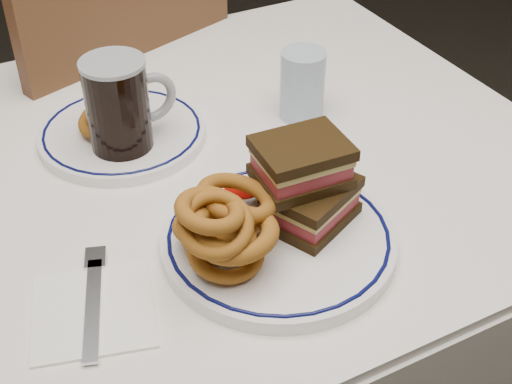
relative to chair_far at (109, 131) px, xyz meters
name	(u,v)px	position (x,y,z in m)	size (l,w,h in m)	color
dining_table	(133,236)	(-0.10, -0.48, 0.12)	(1.27, 0.87, 0.75)	silver
chair_far	(109,131)	(0.00, 0.00, 0.00)	(0.56, 0.56, 0.96)	#4E2919
main_plate	(278,239)	(0.02, -0.70, 0.24)	(0.29, 0.29, 0.02)	white
reuben_sandwich	(306,183)	(0.06, -0.68, 0.30)	(0.13, 0.12, 0.11)	black
onion_rings_main	(223,226)	(-0.06, -0.70, 0.29)	(0.14, 0.15, 0.12)	brown
ketchup_ramekin	(242,197)	(0.00, -0.63, 0.26)	(0.06, 0.06, 0.03)	white
beer_mug	(120,108)	(-0.08, -0.42, 0.30)	(0.14, 0.09, 0.15)	black
water_glass	(302,85)	(0.20, -0.44, 0.28)	(0.07, 0.07, 0.11)	#A4BDD3
far_plate	(122,133)	(-0.07, -0.38, 0.24)	(0.25, 0.25, 0.02)	white
onion_rings_far	(109,119)	(-0.09, -0.37, 0.26)	(0.10, 0.10, 0.06)	brown
napkin_fork	(93,308)	(-0.22, -0.69, 0.23)	(0.17, 0.18, 0.01)	white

